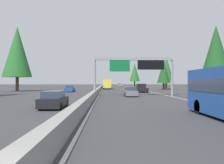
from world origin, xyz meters
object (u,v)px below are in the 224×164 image
object	(u,v)px
sign_gantry_overhead	(135,65)
minivan_distant_b	(107,85)
conifer_right_mid	(164,72)
sedan_distant_a	(120,85)
conifer_right_far	(166,69)
box_truck_mid_right	(107,84)
conifer_right_distant	(135,72)
conifer_right_foreground	(216,54)
conifer_left_near	(17,52)
pickup_near_right	(141,88)
oncoming_far	(70,89)
oncoming_near	(54,100)
sedan_far_center	(131,92)

from	to	relation	value
sign_gantry_overhead	minivan_distant_b	distance (m)	52.61
sign_gantry_overhead	conifer_right_mid	size ratio (longest dim) A/B	1.47
sedan_distant_a	conifer_right_far	world-z (taller)	conifer_right_far
box_truck_mid_right	conifer_right_mid	bearing A→B (deg)	-111.27
conifer_right_distant	conifer_right_mid	bearing A→B (deg)	-177.76
sign_gantry_overhead	conifer_right_foreground	size ratio (longest dim) A/B	1.30
conifer_left_near	conifer_right_far	bearing A→B (deg)	-64.05
conifer_right_foreground	conifer_right_far	xyz separation A→B (m)	(45.56, -5.66, 0.76)
pickup_near_right	oncoming_far	world-z (taller)	pickup_near_right
oncoming_near	box_truck_mid_right	bearing A→B (deg)	174.63
conifer_right_far	sedan_distant_a	bearing A→B (deg)	15.03
conifer_right_distant	conifer_right_foreground	bearing A→B (deg)	179.97
conifer_left_near	conifer_right_distant	bearing A→B (deg)	-31.27
sign_gantry_overhead	pickup_near_right	xyz separation A→B (m)	(13.47, -3.21, -4.01)
minivan_distant_b	oncoming_far	world-z (taller)	minivan_distant_b
pickup_near_right	conifer_right_mid	world-z (taller)	conifer_right_mid
box_truck_mid_right	conifer_right_distant	size ratio (longest dim) A/B	0.72
box_truck_mid_right	oncoming_far	size ratio (longest dim) A/B	1.93
oncoming_near	conifer_right_far	distance (m)	61.30
pickup_near_right	conifer_right_mid	xyz separation A→B (m)	(15.36, -8.89, 4.32)
pickup_near_right	box_truck_mid_right	size ratio (longest dim) A/B	0.66
oncoming_near	conifer_right_mid	bearing A→B (deg)	154.83
sign_gantry_overhead	sedan_far_center	size ratio (longest dim) A/B	2.88
conifer_right_far	box_truck_mid_right	bearing A→B (deg)	102.55
sedan_distant_a	conifer_left_near	distance (m)	74.33
minivan_distant_b	conifer_right_distant	bearing A→B (deg)	-28.19
conifer_right_mid	conifer_left_near	bearing A→B (deg)	104.04
pickup_near_right	minivan_distant_b	distance (m)	39.51
sedan_distant_a	sedan_far_center	bearing A→B (deg)	177.58
sedan_far_center	oncoming_near	size ratio (longest dim) A/B	1.00
sedan_far_center	conifer_left_near	xyz separation A→B (m)	(19.94, 25.25, 8.85)
sedan_distant_a	conifer_right_distant	bearing A→B (deg)	-139.49
conifer_right_mid	oncoming_near	bearing A→B (deg)	154.83
oncoming_far	conifer_right_far	size ratio (longest dim) A/B	0.40
conifer_right_distant	conifer_right_far	bearing A→B (deg)	-171.85
pickup_near_right	oncoming_far	xyz separation A→B (m)	(1.66, 15.90, -0.23)
sign_gantry_overhead	oncoming_near	xyz separation A→B (m)	(-16.13, 9.03, -4.24)
sedan_far_center	pickup_near_right	xyz separation A→B (m)	(14.11, -3.95, 0.23)
minivan_distant_b	oncoming_near	size ratio (longest dim) A/B	1.14
pickup_near_right	conifer_right_far	bearing A→B (deg)	-25.62
sedan_distant_a	oncoming_far	distance (m)	73.73
box_truck_mid_right	conifer_right_distant	world-z (taller)	conifer_right_distant
conifer_right_far	conifer_left_near	size ratio (longest dim) A/B	0.70
conifer_right_foreground	conifer_left_near	distance (m)	44.18
sign_gantry_overhead	conifer_right_mid	bearing A→B (deg)	-22.76
sedan_distant_a	conifer_right_foreground	world-z (taller)	conifer_right_foreground
sign_gantry_overhead	conifer_right_foreground	xyz separation A→B (m)	(-5.94, -10.09, 1.02)
minivan_distant_b	conifer_right_foreground	size ratio (longest dim) A/B	0.51
oncoming_far	sign_gantry_overhead	bearing A→B (deg)	39.97
conifer_right_far	conifer_right_distant	size ratio (longest dim) A/B	0.93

